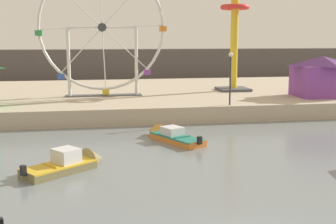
# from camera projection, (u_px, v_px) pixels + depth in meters

# --- Properties ---
(quay_promenade) EXTENTS (110.00, 22.03, 1.21)m
(quay_promenade) POSITION_uv_depth(u_px,v_px,m) (143.00, 96.00, 41.71)
(quay_promenade) COLOR #B7A88E
(quay_promenade) RESTS_ON ground_plane
(distant_town_skyline) EXTENTS (140.00, 3.00, 4.40)m
(distant_town_skyline) POSITION_uv_depth(u_px,v_px,m) (124.00, 64.00, 65.03)
(distant_town_skyline) COLOR #564C47
(distant_town_skyline) RESTS_ON ground_plane
(motorboat_orange_hull) EXTENTS (3.32, 4.89, 1.27)m
(motorboat_orange_hull) POSITION_uv_depth(u_px,v_px,m) (168.00, 135.00, 26.77)
(motorboat_orange_hull) COLOR orange
(motorboat_orange_hull) RESTS_ON ground_plane
(motorboat_olive_wood) EXTENTS (4.15, 3.67, 1.50)m
(motorboat_olive_wood) POSITION_uv_depth(u_px,v_px,m) (73.00, 163.00, 20.69)
(motorboat_olive_wood) COLOR olive
(motorboat_olive_wood) RESTS_ON ground_plane
(ferris_wheel_white_frame) EXTENTS (10.76, 1.20, 10.93)m
(ferris_wheel_white_frame) POSITION_uv_depth(u_px,v_px,m) (102.00, 30.00, 36.61)
(ferris_wheel_white_frame) COLOR silver
(ferris_wheel_white_frame) RESTS_ON quay_promenade
(drop_tower_yellow_tower) EXTENTS (2.80, 2.80, 11.59)m
(drop_tower_yellow_tower) POSITION_uv_depth(u_px,v_px,m) (234.00, 31.00, 40.37)
(drop_tower_yellow_tower) COLOR gold
(drop_tower_yellow_tower) RESTS_ON quay_promenade
(carnival_booth_purple_stall) EXTENTS (4.76, 3.81, 3.36)m
(carnival_booth_purple_stall) POSITION_uv_depth(u_px,v_px,m) (322.00, 76.00, 36.86)
(carnival_booth_purple_stall) COLOR purple
(carnival_booth_purple_stall) RESTS_ON quay_promenade
(promenade_lamp_near) EXTENTS (0.32, 0.32, 3.83)m
(promenade_lamp_near) POSITION_uv_depth(u_px,v_px,m) (230.00, 71.00, 32.02)
(promenade_lamp_near) COLOR #2D2D33
(promenade_lamp_near) RESTS_ON quay_promenade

